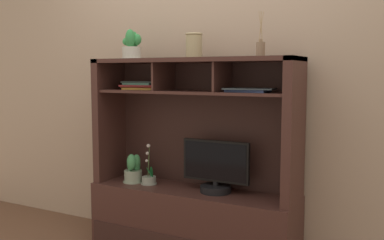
% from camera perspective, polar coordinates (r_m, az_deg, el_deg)
% --- Properties ---
extents(back_wall, '(6.00, 0.02, 2.80)m').
position_cam_1_polar(back_wall, '(3.31, 1.98, 7.62)').
color(back_wall, tan).
rests_on(back_wall, ground).
extents(media_console, '(1.53, 0.45, 1.42)m').
position_cam_1_polar(media_console, '(3.23, 0.08, -9.79)').
color(media_console, '#452722').
rests_on(media_console, ground).
extents(tv_monitor, '(0.50, 0.22, 0.37)m').
position_cam_1_polar(tv_monitor, '(3.09, 3.09, -6.51)').
color(tv_monitor, black).
rests_on(tv_monitor, media_console).
extents(potted_orchid, '(0.12, 0.12, 0.31)m').
position_cam_1_polar(potted_orchid, '(3.35, -5.62, -7.57)').
color(potted_orchid, '#969E91').
rests_on(potted_orchid, media_console).
extents(potted_fern, '(0.16, 0.16, 0.22)m').
position_cam_1_polar(potted_fern, '(3.41, -7.66, -6.37)').
color(potted_fern, '#93A28B').
rests_on(potted_fern, media_console).
extents(magazine_stack_left, '(0.35, 0.25, 0.03)m').
position_cam_1_polar(magazine_stack_left, '(2.89, 7.38, 3.89)').
color(magazine_stack_left, '#384C87').
rests_on(magazine_stack_left, media_console).
extents(magazine_stack_centre, '(0.34, 0.24, 0.06)m').
position_cam_1_polar(magazine_stack_centre, '(3.36, -6.45, 4.49)').
color(magazine_stack_centre, gold).
rests_on(magazine_stack_centre, media_console).
extents(diffuser_bottle, '(0.06, 0.06, 0.29)m').
position_cam_1_polar(diffuser_bottle, '(2.92, 8.90, 9.14)').
color(diffuser_bottle, '#886D55').
rests_on(diffuser_bottle, media_console).
extents(potted_succulent, '(0.16, 0.16, 0.22)m').
position_cam_1_polar(potted_succulent, '(3.34, -7.86, 9.51)').
color(potted_succulent, beige).
rests_on(potted_succulent, media_console).
extents(ceramic_vase, '(0.12, 0.12, 0.18)m').
position_cam_1_polar(ceramic_vase, '(3.13, 0.26, 9.67)').
color(ceramic_vase, tan).
rests_on(ceramic_vase, media_console).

